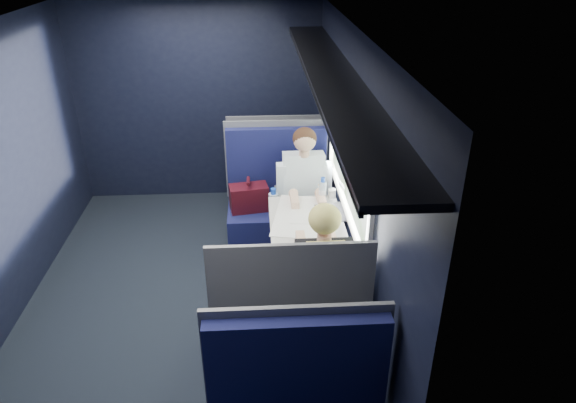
{
  "coord_description": "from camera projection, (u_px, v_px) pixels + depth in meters",
  "views": [
    {
      "loc": [
        0.67,
        -3.7,
        2.9
      ],
      "look_at": [
        0.9,
        0.0,
        0.95
      ],
      "focal_mm": 32.0,
      "sensor_mm": 36.0,
      "label": 1
    }
  ],
  "objects": [
    {
      "name": "table",
      "position": [
        304.0,
        231.0,
        4.33
      ],
      "size": [
        0.62,
        1.0,
        0.74
      ],
      "color": "#54565E",
      "rests_on": "ground"
    },
    {
      "name": "seat_bay_near",
      "position": [
        276.0,
        208.0,
        5.2
      ],
      "size": [
        1.04,
        0.62,
        1.26
      ],
      "color": "#0C0E38",
      "rests_on": "ground"
    },
    {
      "name": "room_shell",
      "position": [
        173.0,
        143.0,
        3.9
      ],
      "size": [
        3.0,
        4.4,
        2.4
      ],
      "color": "black",
      "rests_on": "ground"
    },
    {
      "name": "cup",
      "position": [
        332.0,
        194.0,
        4.68
      ],
      "size": [
        0.07,
        0.07,
        0.09
      ],
      "primitive_type": "cylinder",
      "color": "white",
      "rests_on": "table"
    },
    {
      "name": "papers",
      "position": [
        305.0,
        216.0,
        4.4
      ],
      "size": [
        0.63,
        0.81,
        0.01
      ],
      "primitive_type": "cube",
      "rotation": [
        0.0,
        0.0,
        -0.18
      ],
      "color": "white",
      "rests_on": "table"
    },
    {
      "name": "woman",
      "position": [
        322.0,
        274.0,
        3.68
      ],
      "size": [
        0.53,
        0.56,
        1.32
      ],
      "color": "black",
      "rests_on": "ground"
    },
    {
      "name": "seat_row_front",
      "position": [
        274.0,
        172.0,
        6.03
      ],
      "size": [
        1.04,
        0.51,
        1.16
      ],
      "color": "#0C0E38",
      "rests_on": "ground"
    },
    {
      "name": "man",
      "position": [
        304.0,
        189.0,
        4.93
      ],
      "size": [
        0.53,
        0.56,
        1.32
      ],
      "color": "black",
      "rests_on": "ground"
    },
    {
      "name": "seat_bay_far",
      "position": [
        289.0,
        325.0,
        3.66
      ],
      "size": [
        1.04,
        0.62,
        1.26
      ],
      "color": "#0C0E38",
      "rests_on": "ground"
    },
    {
      "name": "laptop",
      "position": [
        340.0,
        206.0,
        4.42
      ],
      "size": [
        0.3,
        0.37,
        0.25
      ],
      "color": "silver",
      "rests_on": "table"
    },
    {
      "name": "bottle_small",
      "position": [
        323.0,
        191.0,
        4.6
      ],
      "size": [
        0.07,
        0.07,
        0.23
      ],
      "color": "silver",
      "rests_on": "table"
    },
    {
      "name": "ground",
      "position": [
        188.0,
        299.0,
        4.58
      ],
      "size": [
        2.8,
        4.2,
        0.01
      ],
      "primitive_type": "cube",
      "color": "black"
    }
  ]
}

